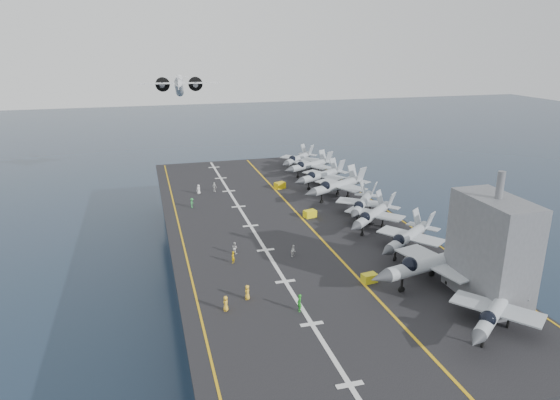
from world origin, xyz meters
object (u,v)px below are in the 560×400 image
object	(u,v)px
island_superstructure	(493,237)
fighter_jet_0	(495,309)
tow_cart_a	(369,278)
transport_plane	(179,88)

from	to	relation	value
island_superstructure	fighter_jet_0	size ratio (longest dim) A/B	0.93
tow_cart_a	transport_plane	xyz separation A→B (m)	(-15.68, 77.42, 16.52)
island_superstructure	fighter_jet_0	distance (m)	8.60
island_superstructure	transport_plane	distance (m)	89.21
island_superstructure	fighter_jet_0	world-z (taller)	island_superstructure
fighter_jet_0	tow_cart_a	xyz separation A→B (m)	(-7.63, 13.05, -1.78)
fighter_jet_0	tow_cart_a	world-z (taller)	fighter_jet_0
fighter_jet_0	transport_plane	xyz separation A→B (m)	(-23.31, 90.46, 14.73)
fighter_jet_0	transport_plane	size ratio (longest dim) A/B	0.77
fighter_jet_0	tow_cart_a	distance (m)	15.22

